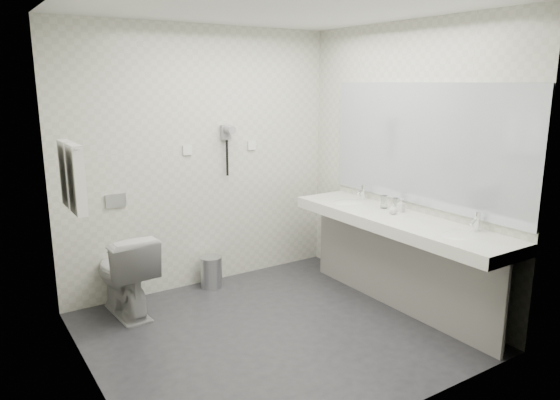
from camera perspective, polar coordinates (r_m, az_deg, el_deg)
floor at (r=4.35m, az=-0.60°, el=-14.24°), size 2.80×2.80×0.00m
ceiling at (r=3.90m, az=-0.69°, el=20.50°), size 2.80×2.80×0.00m
wall_back at (r=5.07m, az=-8.57°, el=4.43°), size 2.80×0.00×2.80m
wall_front at (r=2.95m, az=13.04°, el=-1.84°), size 2.80×0.00×2.80m
wall_left at (r=3.42m, az=-20.88°, el=-0.37°), size 0.00×2.60×2.60m
wall_right at (r=4.82m, az=13.57°, el=3.79°), size 0.00×2.60×2.60m
vanity_counter at (r=4.59m, az=12.71°, el=-2.38°), size 0.55×2.20×0.10m
vanity_panel at (r=4.73m, az=12.67°, el=-7.31°), size 0.03×2.15×0.75m
vanity_post_near at (r=4.16m, az=23.41°, el=-10.99°), size 0.06×0.06×0.75m
vanity_post_far at (r=5.48m, az=5.11°, el=-4.22°), size 0.06×0.06×0.75m
mirror at (r=4.65m, az=15.36°, el=5.86°), size 0.02×2.20×1.05m
basin_near at (r=4.17m, az=19.11°, el=-3.82°), size 0.40×0.31×0.05m
basin_far at (r=5.04m, az=7.45°, el=-0.39°), size 0.40×0.31×0.05m
faucet_near at (r=4.30m, az=20.81°, el=-2.22°), size 0.04×0.04×0.15m
faucet_far at (r=5.14m, az=9.14°, el=0.86°), size 0.04×0.04×0.15m
soap_bottle_a at (r=4.73m, az=13.13°, el=-0.56°), size 0.06×0.06×0.12m
soap_bottle_b at (r=4.64m, az=12.32°, el=-0.98°), size 0.10×0.10×0.09m
glass_left at (r=4.84m, az=12.58°, el=-0.36°), size 0.06×0.06×0.10m
glass_right at (r=4.84m, az=11.36°, el=-0.20°), size 0.08×0.08×0.12m
toilet at (r=4.71m, az=-16.71°, el=-7.76°), size 0.46×0.75×0.73m
flush_plate at (r=4.83m, az=-17.58°, el=-0.08°), size 0.18×0.02×0.12m
pedal_bin at (r=5.20m, az=-7.54°, el=-7.92°), size 0.27×0.27×0.29m
bin_lid at (r=5.14m, az=-7.59°, el=-6.31°), size 0.21×0.21×0.02m
towel_rail at (r=3.91m, az=-22.29°, el=5.57°), size 0.02×0.62×0.02m
towel_near at (r=3.81m, az=-21.45°, el=2.11°), size 0.07×0.24×0.48m
towel_far at (r=4.08m, az=-22.27°, el=2.71°), size 0.07×0.24×0.48m
dryer_cradle at (r=5.12m, az=-5.96°, el=7.41°), size 0.10×0.04×0.14m
dryer_barrel at (r=5.06m, az=-5.60°, el=7.69°), size 0.08×0.14×0.08m
dryer_cord at (r=5.14m, az=-5.82°, el=4.62°), size 0.02×0.02×0.35m
switch_plate_a at (r=4.98m, az=-10.12°, el=5.40°), size 0.09×0.02×0.09m
switch_plate_b at (r=5.29m, az=-3.11°, el=6.01°), size 0.09×0.02×0.09m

